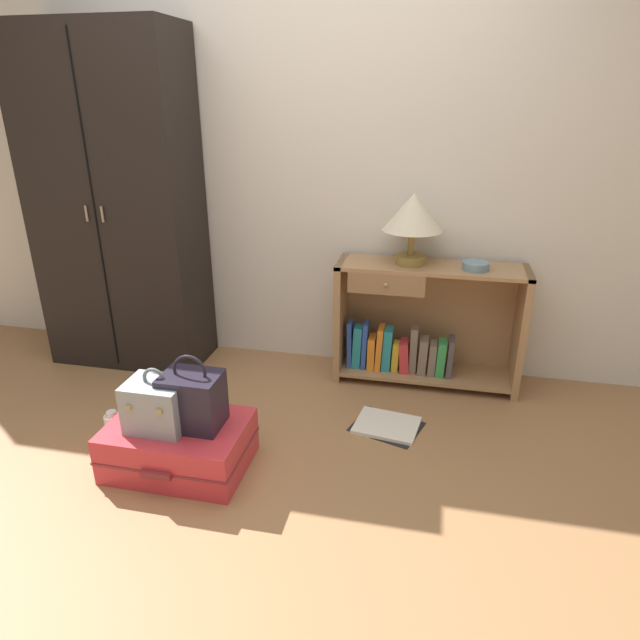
% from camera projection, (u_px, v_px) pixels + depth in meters
% --- Properties ---
extents(ground_plane, '(9.00, 9.00, 0.00)m').
position_uv_depth(ground_plane, '(230.00, 498.00, 2.39)').
color(ground_plane, '#9E7047').
extents(back_wall, '(6.40, 0.10, 2.60)m').
position_uv_depth(back_wall, '(308.00, 153.00, 3.25)').
color(back_wall, silver).
rests_on(back_wall, ground_plane).
extents(wardrobe, '(0.96, 0.47, 2.00)m').
position_uv_depth(wardrobe, '(117.00, 206.00, 3.32)').
color(wardrobe, black).
rests_on(wardrobe, ground_plane).
extents(bookshelf, '(1.08, 0.33, 0.73)m').
position_uv_depth(bookshelf, '(420.00, 328.00, 3.27)').
color(bookshelf, '#A37A51').
rests_on(bookshelf, ground_plane).
extents(table_lamp, '(0.34, 0.34, 0.40)m').
position_uv_depth(table_lamp, '(413.00, 215.00, 3.03)').
color(table_lamp, olive).
rests_on(table_lamp, bookshelf).
extents(bowl, '(0.15, 0.15, 0.04)m').
position_uv_depth(bowl, '(475.00, 266.00, 3.02)').
color(bowl, slate).
rests_on(bowl, bookshelf).
extents(suitcase_large, '(0.64, 0.46, 0.23)m').
position_uv_depth(suitcase_large, '(179.00, 445.00, 2.56)').
color(suitcase_large, '#D1333D').
rests_on(suitcase_large, ground_plane).
extents(train_case, '(0.26, 0.22, 0.30)m').
position_uv_depth(train_case, '(157.00, 405.00, 2.45)').
color(train_case, '#8E99A3').
rests_on(train_case, suitcase_large).
extents(handbag, '(0.26, 0.20, 0.35)m').
position_uv_depth(handbag, '(192.00, 400.00, 2.46)').
color(handbag, '#231E2D').
rests_on(handbag, suitcase_large).
extents(bottle, '(0.08, 0.08, 0.18)m').
position_uv_depth(bottle, '(114.00, 429.00, 2.74)').
color(bottle, white).
rests_on(bottle, ground_plane).
extents(open_book_on_floor, '(0.41, 0.36, 0.02)m').
position_uv_depth(open_book_on_floor, '(387.00, 425.00, 2.90)').
color(open_book_on_floor, white).
rests_on(open_book_on_floor, ground_plane).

